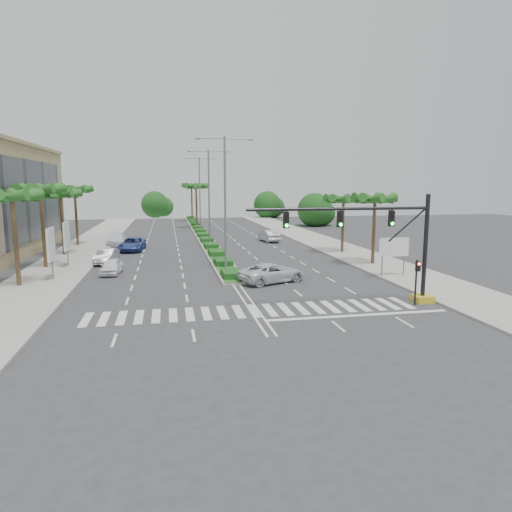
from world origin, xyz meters
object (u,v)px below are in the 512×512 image
at_px(car_parked_d, 116,239).
at_px(car_right, 269,236).
at_px(car_parked_c, 132,244).
at_px(car_parked_a, 112,266).
at_px(car_parked_b, 107,256).
at_px(car_crossing, 272,273).

height_order(car_parked_d, car_right, car_right).
bearing_deg(car_parked_c, car_parked_d, 117.97).
distance_m(car_parked_d, car_right, 20.30).
distance_m(car_parked_a, car_parked_c, 14.29).
bearing_deg(car_parked_b, car_right, 42.86).
bearing_deg(car_parked_c, car_crossing, -53.52).
xyz_separation_m(car_crossing, car_right, (5.51, 25.71, 0.04)).
bearing_deg(car_parked_c, car_parked_b, -97.27).
height_order(car_parked_a, car_parked_c, car_parked_c).
relative_size(car_parked_c, car_parked_d, 1.06).
bearing_deg(car_parked_d, car_parked_a, -86.20).
relative_size(car_parked_a, car_parked_d, 0.74).
bearing_deg(car_parked_a, car_right, 51.52).
distance_m(car_crossing, car_right, 26.29).
xyz_separation_m(car_parked_a, car_crossing, (13.09, -5.98, 0.10)).
xyz_separation_m(car_parked_d, car_crossing, (14.79, -26.14, 0.00)).
distance_m(car_parked_b, car_parked_d, 14.42).
height_order(car_parked_b, car_parked_d, car_parked_d).
xyz_separation_m(car_parked_a, car_parked_d, (-1.70, 20.15, 0.10)).
xyz_separation_m(car_parked_b, car_parked_d, (-0.59, 14.41, 0.02)).
relative_size(car_parked_d, car_crossing, 0.96).
height_order(car_crossing, car_right, car_right).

